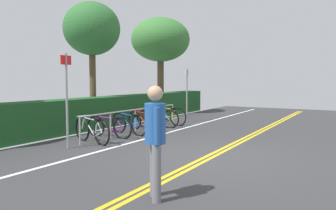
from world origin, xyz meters
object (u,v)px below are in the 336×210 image
(pedestrian, at_px, (155,134))
(bicycle_1, at_px, (109,127))
(bicycle_4, at_px, (158,119))
(bicycle_5, at_px, (167,116))
(bicycle_0, at_px, (92,130))
(bicycle_2, at_px, (129,124))
(bike_rack, at_px, (135,115))
(sign_post_far, at_px, (187,90))
(tree_mid, at_px, (92,30))
(tree_far_right, at_px, (160,40))
(sign_post_near, at_px, (67,92))
(bicycle_3, at_px, (144,121))

(pedestrian, bearing_deg, bicycle_1, 47.17)
(bicycle_4, xyz_separation_m, bicycle_5, (0.82, 0.07, 0.02))
(bicycle_1, height_order, pedestrian, pedestrian)
(bicycle_4, bearing_deg, bicycle_0, 179.64)
(bicycle_1, xyz_separation_m, bicycle_2, (0.81, -0.17, 0.02))
(bike_rack, relative_size, bicycle_1, 3.00)
(bicycle_2, bearing_deg, pedestrian, -139.36)
(bicycle_1, distance_m, sign_post_far, 4.76)
(tree_mid, height_order, tree_far_right, tree_far_right)
(bicycle_0, xyz_separation_m, bicycle_1, (0.96, 0.17, -0.03))
(tree_far_right, bearing_deg, bicycle_1, -160.28)
(bicycle_4, relative_size, bicycle_5, 0.89)
(bicycle_0, distance_m, bicycle_5, 4.38)
(bike_rack, distance_m, bicycle_1, 1.28)
(sign_post_near, bearing_deg, bicycle_1, 5.02)
(bicycle_1, bearing_deg, bicycle_5, -1.92)
(bike_rack, distance_m, bicycle_4, 1.38)
(tree_mid, bearing_deg, bicycle_1, -129.09)
(bicycle_3, bearing_deg, sign_post_far, -4.78)
(sign_post_far, bearing_deg, tree_far_right, 46.92)
(bicycle_2, bearing_deg, bicycle_1, 168.27)
(pedestrian, height_order, sign_post_far, sign_post_far)
(sign_post_far, xyz_separation_m, tree_far_right, (2.89, 3.09, 2.56))
(bicycle_1, relative_size, bicycle_2, 1.01)
(bicycle_2, relative_size, bicycle_5, 0.98)
(bicycle_0, xyz_separation_m, bicycle_4, (3.56, -0.02, -0.03))
(sign_post_far, bearing_deg, bicycle_2, 176.59)
(sign_post_near, bearing_deg, bicycle_2, -0.06)
(bicycle_5, relative_size, sign_post_near, 0.71)
(bike_rack, bearing_deg, sign_post_near, -179.18)
(bicycle_3, bearing_deg, sign_post_near, -179.84)
(bicycle_5, height_order, tree_far_right, tree_far_right)
(bicycle_4, bearing_deg, bicycle_5, 5.14)
(sign_post_far, height_order, tree_mid, tree_mid)
(bicycle_3, relative_size, tree_mid, 0.35)
(bicycle_5, bearing_deg, tree_far_right, 34.44)
(bicycle_5, xyz_separation_m, tree_far_right, (4.10, 2.81, 3.58))
(bicycle_5, xyz_separation_m, tree_mid, (-1.26, 2.78, 3.47))
(bicycle_5, distance_m, sign_post_near, 5.42)
(bicycle_2, height_order, bicycle_4, bicycle_2)
(bicycle_2, xyz_separation_m, pedestrian, (-4.71, -4.04, 0.65))
(bicycle_0, distance_m, tree_far_right, 9.63)
(tree_mid, bearing_deg, sign_post_near, -145.01)
(bicycle_0, height_order, bicycle_1, bicycle_0)
(bicycle_4, relative_size, tree_far_right, 0.31)
(tree_mid, bearing_deg, sign_post_far, -51.18)
(bicycle_1, bearing_deg, tree_mid, 50.91)
(bicycle_2, height_order, sign_post_far, sign_post_far)
(bike_rack, bearing_deg, tree_far_right, 24.18)
(bike_rack, height_order, bicycle_5, bike_rack)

